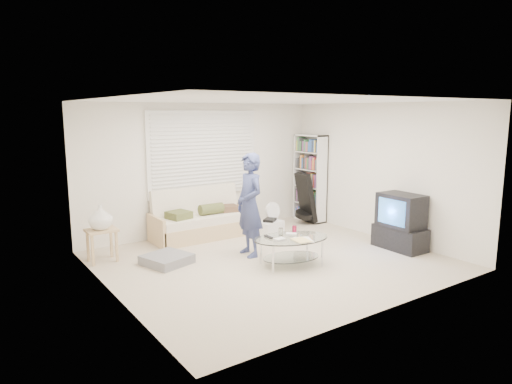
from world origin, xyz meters
TOP-DOWN VIEW (x-y plane):
  - ground at (0.00, 0.00)m, footprint 5.00×5.00m
  - room_shell at (0.00, 0.48)m, footprint 5.02×4.52m
  - window_blinds at (0.00, 2.20)m, footprint 2.32×0.08m
  - futon_sofa at (-0.25, 1.87)m, footprint 1.91×0.77m
  - grey_floor_pillow at (-1.43, 0.80)m, footprint 0.79×0.79m
  - side_table at (-2.22, 1.48)m, footprint 0.46×0.37m
  - bookshelf at (2.32, 1.76)m, footprint 0.29×0.78m
  - guitar_case at (2.04, 1.56)m, footprint 0.41×0.40m
  - floor_fan at (1.14, 1.53)m, footprint 0.35×0.23m
  - storage_bin at (0.85, 1.20)m, footprint 0.54×0.42m
  - tv_unit at (2.20, -0.74)m, footprint 0.51×0.90m
  - coffee_table at (0.11, -0.35)m, footprint 1.32×0.99m
  - standing_person at (-0.13, 0.44)m, footprint 0.46×0.65m

SIDE VIEW (x-z plane):
  - ground at x=0.00m, z-range 0.00..0.00m
  - grey_floor_pillow at x=-1.43m, z-range 0.00..0.14m
  - storage_bin at x=0.85m, z-range -0.02..0.32m
  - futon_sofa at x=-0.25m, z-range -0.16..0.77m
  - floor_fan at x=1.14m, z-range 0.05..0.62m
  - coffee_table at x=0.11m, z-range 0.07..0.63m
  - tv_unit at x=2.20m, z-range -0.01..0.95m
  - guitar_case at x=2.04m, z-range -0.06..1.01m
  - side_table at x=-2.22m, z-range 0.22..1.13m
  - standing_person at x=-0.13m, z-range 0.00..1.69m
  - bookshelf at x=2.32m, z-range 0.00..1.86m
  - window_blinds at x=0.00m, z-range 0.74..2.36m
  - room_shell at x=0.00m, z-range 0.37..2.88m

